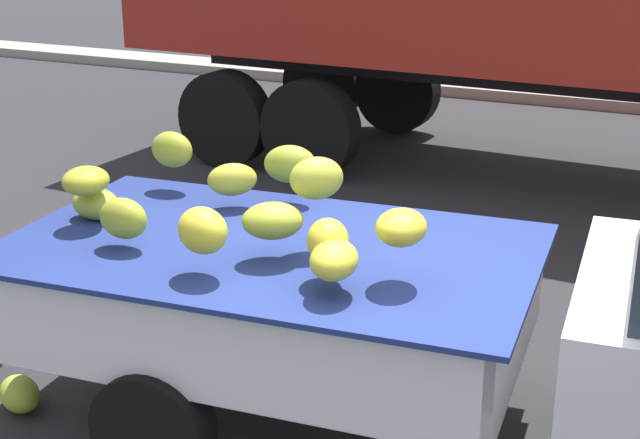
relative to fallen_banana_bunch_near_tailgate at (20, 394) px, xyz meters
The scene contains 1 object.
fallen_banana_bunch_near_tailgate is the anchor object (origin of this frame).
Camera 1 is at (1.36, -4.06, 2.86)m, focal length 51.70 mm.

